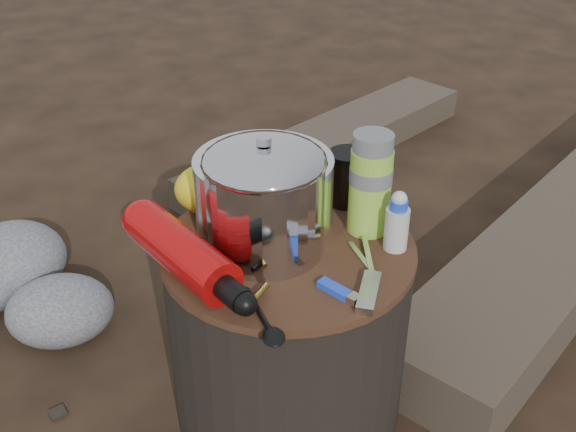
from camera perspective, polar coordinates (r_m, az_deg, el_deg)
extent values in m
plane|color=black|center=(1.51, 0.00, -15.67)|extent=(60.00, 60.00, 0.00)
cylinder|color=black|center=(1.36, 0.00, -9.74)|extent=(0.45, 0.45, 0.42)
cube|color=#42372C|center=(2.44, 3.51, 6.00)|extent=(1.14, 0.89, 0.10)
cylinder|color=white|center=(1.24, -1.98, 1.61)|extent=(0.25, 0.25, 0.15)
cylinder|color=silver|center=(1.18, -1.91, 1.50)|extent=(0.20, 0.20, 0.20)
cylinder|color=#93CE3A|center=(1.24, 6.78, 2.63)|extent=(0.08, 0.08, 0.19)
cylinder|color=black|center=(1.34, 4.86, 3.13)|extent=(0.07, 0.07, 0.11)
ellipsoid|color=yellow|center=(1.32, -6.32, 2.30)|extent=(0.14, 0.11, 0.10)
cube|color=#131656|center=(1.32, -2.62, 3.46)|extent=(0.11, 0.05, 0.14)
cube|color=blue|center=(1.13, 3.87, -6.01)|extent=(0.06, 0.07, 0.01)
cube|color=silver|center=(1.12, 6.64, -6.26)|extent=(0.07, 0.10, 0.01)
cylinder|color=silver|center=(1.22, 8.94, -0.63)|extent=(0.04, 0.04, 0.10)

